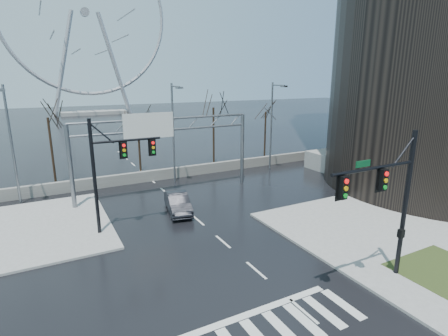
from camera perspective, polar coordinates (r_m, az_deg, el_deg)
ground at (r=20.53m, az=5.28°, el=-16.29°), size 260.00×260.00×0.00m
sidewalk_right_ext at (r=27.92m, az=20.57°, el=-8.37°), size 12.00×10.00×0.15m
sidewalk_far at (r=28.63m, az=-28.56°, el=-8.69°), size 10.00×12.00×0.15m
grass_strip at (r=23.56m, az=31.96°, el=-13.89°), size 5.00×4.00×0.02m
tower_podium at (r=45.96m, az=30.98°, el=0.50°), size 22.00×18.00×2.00m
barrier_wall at (r=37.36m, az=-11.71°, el=-1.22°), size 52.00×0.50×1.10m
signal_mast_near at (r=19.20m, az=25.51°, el=-3.98°), size 5.52×0.41×8.00m
signal_mast_far at (r=24.60m, az=-17.94°, el=0.49°), size 4.72×0.41×8.00m
sign_gantry at (r=31.53m, az=-10.16°, el=4.59°), size 16.36×0.40×7.60m
streetlight_left at (r=33.20m, az=-31.53°, el=4.40°), size 0.50×2.55×10.00m
streetlight_mid at (r=35.18m, az=-8.15°, el=6.85°), size 0.50×2.55×10.00m
streetlight_right at (r=40.82m, az=8.02°, el=7.90°), size 0.50×2.55×10.00m
tree_left at (r=38.42m, az=-26.72°, el=6.23°), size 3.75×3.75×7.50m
tree_center at (r=40.71m, az=-13.87°, el=6.59°), size 3.25×3.25×6.50m
tree_right at (r=42.76m, az=-1.74°, el=8.78°), size 3.90×3.90×7.80m
tree_far_right at (r=47.33m, az=6.80°, el=8.26°), size 3.40×3.40×6.80m
ferris_wheel at (r=111.74m, az=-21.69°, el=21.62°), size 45.00×6.00×50.91m
car at (r=28.37m, az=-7.54°, el=-5.67°), size 2.43×4.86×1.53m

